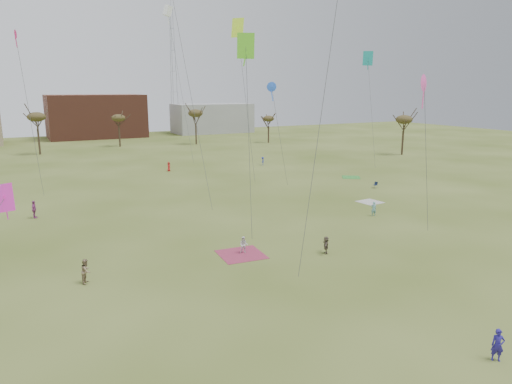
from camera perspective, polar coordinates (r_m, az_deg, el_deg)
name	(u,v)px	position (r m, az deg, el deg)	size (l,w,h in m)	color
ground	(346,316)	(30.46, 10.91, -14.59)	(260.00, 260.00, 0.00)	#3F4F18
flyer_near_right	(498,345)	(28.18, 27.35, -16.22)	(0.63, 0.42, 1.74)	navy
spectator_fore_b	(86,271)	(36.27, -19.98, -9.04)	(0.88, 0.69, 1.81)	#8C7359
spectator_fore_c	(326,245)	(40.43, 8.52, -6.40)	(1.40, 0.44, 1.50)	brown
flyer_mid_c	(374,209)	(53.09, 14.13, -2.00)	(0.59, 0.39, 1.62)	#65A0A8
spectator_mid_d	(34,209)	(55.99, -25.41, -1.93)	(1.13, 0.47, 1.93)	#9A4084
spectator_mid_e	(244,245)	(40.07, -1.50, -6.46)	(0.71, 0.56, 1.47)	silver
flyer_far_b	(169,167)	(80.81, -10.58, 3.07)	(0.78, 0.51, 1.59)	#B4221E
flyer_far_c	(263,161)	(85.84, 0.81, 3.79)	(0.96, 0.55, 1.49)	#212D99
blanket_cream	(370,202)	(59.60, 13.72, -1.20)	(2.61, 2.61, 0.03)	beige
blanket_plum	(241,255)	(39.98, -1.81, -7.62)	(3.64, 3.64, 0.03)	#982E4B
blanket_olive	(351,177)	(75.54, 11.49, 1.77)	(2.73, 2.73, 0.03)	#348E33
camp_chair_right	(375,186)	(68.17, 14.30, 0.70)	(0.64, 0.61, 0.87)	#141F39
kites_aloft	(192,9)	(60.04, -7.84, 21.17)	(69.20, 55.04, 27.94)	red
tree_line	(89,122)	(101.33, -19.65, 8.02)	(117.44, 49.32, 8.91)	#3A2B1E
building_brick	(96,116)	(142.91, -18.92, 8.74)	(26.00, 16.00, 12.00)	brown
building_grey	(212,118)	(150.59, -5.35, 8.93)	(24.00, 12.00, 9.00)	gray
radio_tower	(173,71)	(153.52, -10.06, 14.36)	(1.51, 1.72, 41.00)	#9EA3A8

